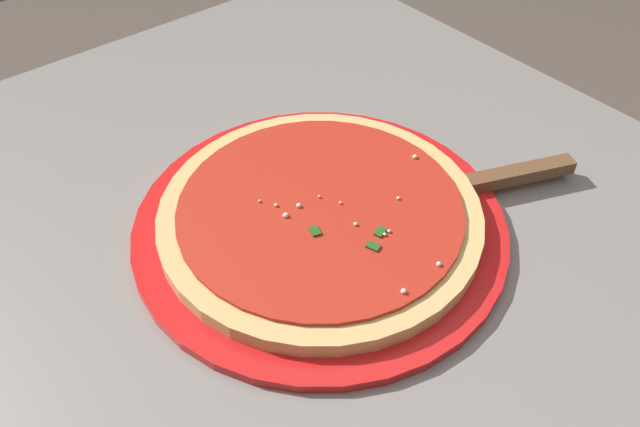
{
  "coord_description": "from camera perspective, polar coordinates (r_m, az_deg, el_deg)",
  "views": [
    {
      "loc": [
        0.29,
        -0.3,
        1.22
      ],
      "look_at": [
        -0.04,
        -0.03,
        0.79
      ],
      "focal_mm": 35.56,
      "sensor_mm": 36.0,
      "label": 1
    }
  ],
  "objects": [
    {
      "name": "pizza",
      "position": [
        0.6,
        0.0,
        -0.01
      ],
      "size": [
        0.31,
        0.31,
        0.02
      ],
      "color": "#DBB26B",
      "rests_on": "serving_plate"
    },
    {
      "name": "restaurant_table",
      "position": [
        0.73,
        3.66,
        -10.76
      ],
      "size": [
        1.0,
        0.75,
        0.77
      ],
      "color": "black",
      "rests_on": "ground_plane"
    },
    {
      "name": "serving_plate",
      "position": [
        0.61,
        -0.0,
        -0.99
      ],
      "size": [
        0.36,
        0.36,
        0.01
      ],
      "primitive_type": "cylinder",
      "color": "red",
      "rests_on": "restaurant_table"
    },
    {
      "name": "pizza_server",
      "position": [
        0.66,
        14.14,
        2.62
      ],
      "size": [
        0.13,
        0.22,
        0.01
      ],
      "color": "silver",
      "rests_on": "serving_plate"
    }
  ]
}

